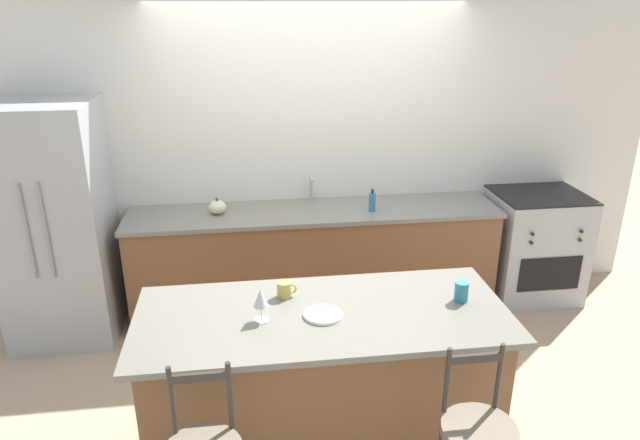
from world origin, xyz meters
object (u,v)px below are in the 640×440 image
at_px(refrigerator, 56,223).
at_px(oven_range, 533,245).
at_px(dinner_plate, 323,314).
at_px(coffee_mug, 285,289).
at_px(pumpkin_decoration, 217,207).
at_px(soap_bottle, 372,202).
at_px(wine_glass, 261,298).
at_px(tumbler_cup, 461,291).

xyz_separation_m(refrigerator, oven_range, (3.94, 0.06, -0.44)).
relative_size(oven_range, dinner_plate, 4.63).
xyz_separation_m(refrigerator, coffee_mug, (1.63, -1.41, 0.07)).
relative_size(refrigerator, coffee_mug, 16.45).
height_order(pumpkin_decoration, soap_bottle, soap_bottle).
relative_size(refrigerator, soap_bottle, 9.86).
bearing_deg(pumpkin_decoration, coffee_mug, -74.21).
xyz_separation_m(wine_glass, pumpkin_decoration, (-0.28, 1.74, -0.11)).
bearing_deg(soap_bottle, pumpkin_decoration, 174.96).
relative_size(dinner_plate, tumbler_cup, 1.83).
height_order(refrigerator, coffee_mug, refrigerator).
height_order(dinner_plate, coffee_mug, coffee_mug).
height_order(oven_range, coffee_mug, coffee_mug).
distance_m(refrigerator, oven_range, 3.96).
xyz_separation_m(coffee_mug, pumpkin_decoration, (-0.42, 1.50, -0.03)).
bearing_deg(wine_glass, soap_bottle, 59.66).
bearing_deg(pumpkin_decoration, tumbler_cup, -50.20).
xyz_separation_m(wine_glass, coffee_mug, (0.14, 0.24, -0.08)).
bearing_deg(pumpkin_decoration, oven_range, -0.55).
height_order(refrigerator, wine_glass, refrigerator).
bearing_deg(soap_bottle, wine_glass, -120.34).
height_order(refrigerator, pumpkin_decoration, refrigerator).
xyz_separation_m(oven_range, dinner_plate, (-2.12, -1.71, 0.47)).
distance_m(oven_range, coffee_mug, 2.78).
distance_m(refrigerator, wine_glass, 2.23).
height_order(tumbler_cup, soap_bottle, soap_bottle).
bearing_deg(oven_range, dinner_plate, -141.12).
bearing_deg(coffee_mug, pumpkin_decoration, 105.79).
bearing_deg(coffee_mug, refrigerator, 139.19).
height_order(oven_range, pumpkin_decoration, pumpkin_decoration).
relative_size(tumbler_cup, soap_bottle, 0.61).
distance_m(wine_glass, coffee_mug, 0.29).
bearing_deg(wine_glass, tumbler_cup, 3.25).
bearing_deg(wine_glass, refrigerator, 132.20).
relative_size(refrigerator, oven_range, 1.92).
distance_m(refrigerator, tumbler_cup, 3.05).
bearing_deg(pumpkin_decoration, dinner_plate, -70.71).
bearing_deg(tumbler_cup, soap_bottle, 95.75).
height_order(oven_range, soap_bottle, soap_bottle).
bearing_deg(wine_glass, coffee_mug, 59.49).
bearing_deg(oven_range, pumpkin_decoration, 179.45).
distance_m(refrigerator, pumpkin_decoration, 1.21).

